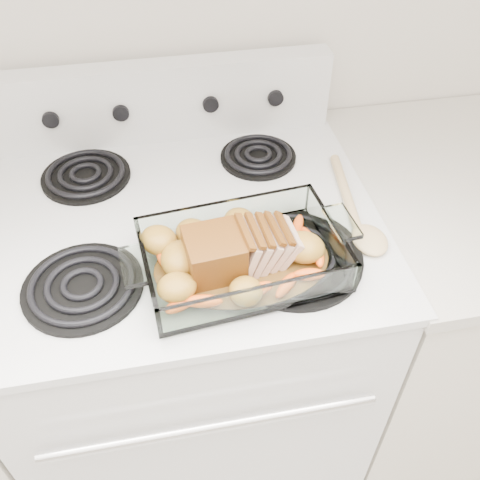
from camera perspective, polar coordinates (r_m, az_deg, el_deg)
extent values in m
cube|color=silver|center=(1.43, -4.74, -11.67)|extent=(0.76, 0.65, 0.92)
cube|color=black|center=(1.29, -2.79, -23.40)|extent=(0.65, 0.02, 0.55)
cylinder|color=silver|center=(1.01, -3.01, -19.24)|extent=(0.61, 0.02, 0.02)
cube|color=silver|center=(1.08, -6.16, 2.24)|extent=(0.78, 0.67, 0.02)
cube|color=silver|center=(1.26, -8.02, 14.49)|extent=(0.76, 0.06, 0.18)
cylinder|color=black|center=(0.97, -16.41, -4.86)|extent=(0.21, 0.21, 0.01)
cylinder|color=black|center=(0.98, 5.85, -1.92)|extent=(0.25, 0.25, 0.01)
cylinder|color=black|center=(1.21, -16.09, 6.55)|extent=(0.19, 0.19, 0.01)
cylinder|color=black|center=(1.22, 1.95, 8.83)|extent=(0.17, 0.17, 0.01)
cylinder|color=black|center=(1.26, -19.54, 12.08)|extent=(0.04, 0.02, 0.04)
cylinder|color=black|center=(1.24, -12.61, 13.17)|extent=(0.04, 0.02, 0.04)
cylinder|color=black|center=(1.24, -3.18, 14.34)|extent=(0.04, 0.02, 0.04)
cylinder|color=black|center=(1.27, 3.77, 14.96)|extent=(0.04, 0.02, 0.04)
cube|color=silver|center=(1.60, 19.77, -7.57)|extent=(0.55, 0.65, 0.90)
cube|color=silver|center=(0.95, 0.22, -2.72)|extent=(0.34, 0.22, 0.01)
cube|color=silver|center=(0.86, 1.59, -6.39)|extent=(0.34, 0.01, 0.06)
cube|color=silver|center=(1.01, -0.93, 3.00)|extent=(0.34, 0.01, 0.06)
cube|color=silver|center=(0.92, -9.98, -2.68)|extent=(0.01, 0.22, 0.06)
cube|color=silver|center=(0.97, 9.96, 0.00)|extent=(0.01, 0.22, 0.06)
cylinder|color=#583A16|center=(0.95, 0.22, -2.47)|extent=(0.20, 0.20, 0.00)
cube|color=brown|center=(0.92, -2.85, -1.32)|extent=(0.10, 0.10, 0.08)
cube|color=#D9A687|center=(0.93, 0.51, -0.97)|extent=(0.03, 0.09, 0.07)
cube|color=#D9A687|center=(0.93, 1.61, -0.88)|extent=(0.04, 0.09, 0.07)
cube|color=#D9A687|center=(0.93, 2.70, -0.79)|extent=(0.04, 0.09, 0.07)
cube|color=#D9A687|center=(0.94, 3.79, -0.70)|extent=(0.04, 0.09, 0.06)
cube|color=#D9A687|center=(0.94, 4.86, -0.62)|extent=(0.05, 0.08, 0.06)
ellipsoid|color=#FF540C|center=(0.88, -8.42, -7.15)|extent=(0.06, 0.02, 0.02)
ellipsoid|color=#FF540C|center=(0.92, 8.45, -4.72)|extent=(0.06, 0.02, 0.02)
ellipsoid|color=#FF540C|center=(0.99, 9.12, 0.00)|extent=(0.06, 0.02, 0.02)
ellipsoid|color=#FF540C|center=(0.97, -9.64, -1.60)|extent=(0.06, 0.02, 0.02)
ellipsoid|color=olive|center=(0.98, -9.87, 0.51)|extent=(0.06, 0.06, 0.05)
ellipsoid|color=olive|center=(1.00, 0.45, 2.27)|extent=(0.06, 0.06, 0.05)
ellipsoid|color=olive|center=(0.95, 8.13, -1.43)|extent=(0.06, 0.06, 0.05)
cylinder|color=#E8C48B|center=(1.13, 11.20, 5.01)|extent=(0.05, 0.24, 0.02)
ellipsoid|color=#E8C48B|center=(1.03, 13.67, 0.01)|extent=(0.07, 0.09, 0.02)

